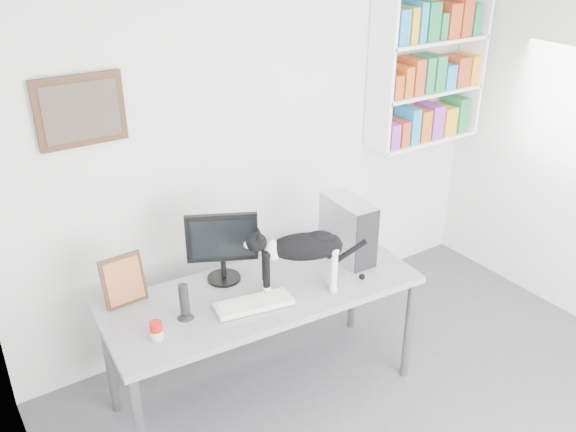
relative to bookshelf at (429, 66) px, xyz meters
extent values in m
cube|color=white|center=(-1.40, 0.15, -0.50)|extent=(4.00, 0.01, 2.70)
cube|color=white|center=(0.00, 0.00, 0.00)|extent=(1.03, 0.28, 1.24)
cube|color=#4B2A18|center=(-2.70, 0.12, 0.05)|extent=(0.52, 0.04, 0.42)
cube|color=gray|center=(-1.95, -0.65, -1.44)|extent=(2.02, 0.91, 0.82)
cube|color=black|center=(-2.10, -0.41, -0.79)|extent=(0.49, 0.39, 0.48)
cube|color=silver|center=(-2.09, -0.77, -1.01)|extent=(0.49, 0.26, 0.04)
cube|color=silver|center=(-1.26, -0.62, -0.82)|extent=(0.21, 0.43, 0.42)
cylinder|color=black|center=(-2.48, -0.66, -0.91)|extent=(0.12, 0.12, 0.23)
cube|color=#4B2A18|center=(-2.71, -0.31, -0.87)|extent=(0.26, 0.12, 0.32)
cylinder|color=red|center=(-2.70, -0.75, -0.97)|extent=(0.08, 0.08, 0.11)
camera|label=1|loc=(-3.60, -3.41, 1.06)|focal=38.00mm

